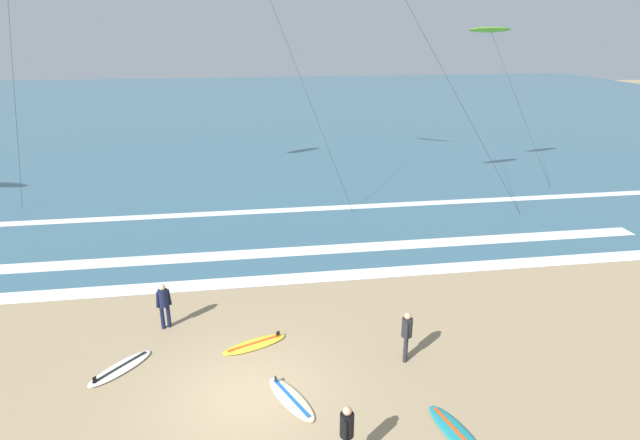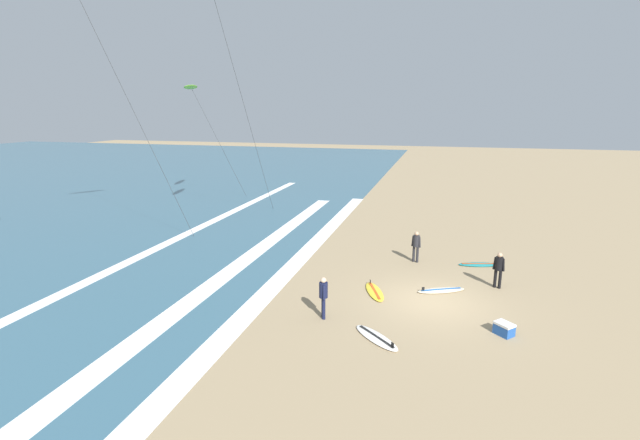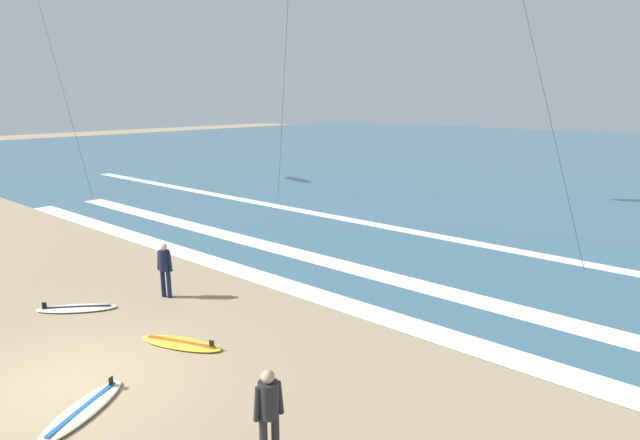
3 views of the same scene
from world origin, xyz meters
The scene contains 13 objects.
ground_plane centered at (0.00, 0.00, 0.00)m, with size 160.00×160.00×0.00m, color #9E8763.
ocean_surface centered at (0.00, 51.37, 0.01)m, with size 140.00×90.00×0.01m, color #386075.
wave_foam_shoreline centered at (0.86, 6.77, 0.01)m, with size 38.75×0.93×0.01m, color white.
wave_foam_mid_break centered at (0.17, 9.42, 0.01)m, with size 37.14×0.98×0.01m, color white.
wave_foam_outer_break centered at (-0.47, 15.03, 0.01)m, with size 54.92×0.71×0.01m, color white.
surfer_mid_group centered at (2.22, -2.67, 0.96)m, with size 0.32×0.50×1.60m.
surfer_foreground_main centered at (4.75, 0.97, 0.96)m, with size 0.32×0.51×1.60m.
surfer_right_near centered at (-2.55, 3.88, 0.96)m, with size 0.51×0.32×1.60m.
surfboard_left_pile centered at (-3.60, 1.74, 0.05)m, with size 1.87×1.95×0.25m.
surfboard_near_water centered at (1.19, -0.33, 0.05)m, with size 1.45×2.15×0.25m.
surfboard_right_spare centered at (0.31, 2.39, 0.05)m, with size 2.17×1.34×0.25m.
surfboard_foreground_flat centered at (5.07, -2.17, 0.05)m, with size 1.12×2.18×0.25m.
kite_lime_mid_center centered at (15.20, 19.26, 9.18)m, with size 5.50×3.39×9.44m.
Camera 1 is at (0.25, -11.67, 9.36)m, focal length 29.18 mm.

